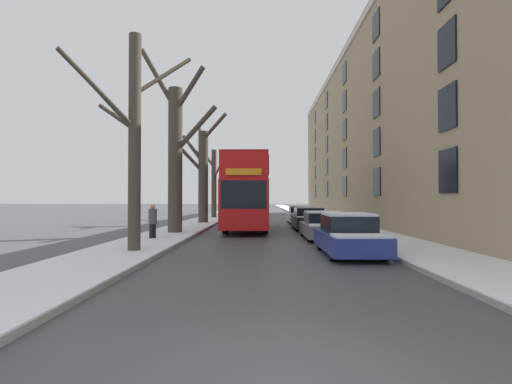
{
  "coord_description": "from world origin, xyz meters",
  "views": [
    {
      "loc": [
        -0.39,
        -3.8,
        1.87
      ],
      "look_at": [
        -0.62,
        15.53,
        2.22
      ],
      "focal_mm": 28.0,
      "sensor_mm": 36.0,
      "label": 1
    }
  ],
  "objects_px": {
    "bare_tree_left_3": "(214,181)",
    "parked_car_3": "(299,215)",
    "bare_tree_left_1": "(176,153)",
    "double_decker_bus": "(247,190)",
    "bare_tree_left_0": "(133,135)",
    "parked_car_2": "(309,219)",
    "pedestrian_left_sidewalk": "(153,221)",
    "parked_car_0": "(349,236)",
    "bare_tree_left_2": "(203,172)",
    "parked_car_1": "(324,226)"
  },
  "relations": [
    {
      "from": "double_decker_bus",
      "to": "pedestrian_left_sidewalk",
      "type": "xyz_separation_m",
      "value": [
        -3.94,
        -7.12,
        -1.53
      ]
    },
    {
      "from": "bare_tree_left_0",
      "to": "parked_car_2",
      "type": "distance_m",
      "value": 13.87
    },
    {
      "from": "parked_car_0",
      "to": "bare_tree_left_0",
      "type": "bearing_deg",
      "value": -179.35
    },
    {
      "from": "bare_tree_left_1",
      "to": "parked_car_3",
      "type": "bearing_deg",
      "value": 53.22
    },
    {
      "from": "bare_tree_left_0",
      "to": "parked_car_0",
      "type": "relative_size",
      "value": 1.75
    },
    {
      "from": "bare_tree_left_3",
      "to": "parked_car_3",
      "type": "relative_size",
      "value": 1.62
    },
    {
      "from": "bare_tree_left_0",
      "to": "parked_car_2",
      "type": "relative_size",
      "value": 1.64
    },
    {
      "from": "double_decker_bus",
      "to": "pedestrian_left_sidewalk",
      "type": "distance_m",
      "value": 8.28
    },
    {
      "from": "bare_tree_left_1",
      "to": "double_decker_bus",
      "type": "distance_m",
      "value": 5.64
    },
    {
      "from": "bare_tree_left_2",
      "to": "double_decker_bus",
      "type": "bearing_deg",
      "value": -55.37
    },
    {
      "from": "parked_car_3",
      "to": "parked_car_0",
      "type": "bearing_deg",
      "value": -90.0
    },
    {
      "from": "parked_car_1",
      "to": "pedestrian_left_sidewalk",
      "type": "bearing_deg",
      "value": -170.6
    },
    {
      "from": "parked_car_2",
      "to": "parked_car_3",
      "type": "bearing_deg",
      "value": 90.0
    },
    {
      "from": "parked_car_3",
      "to": "pedestrian_left_sidewalk",
      "type": "bearing_deg",
      "value": -120.58
    },
    {
      "from": "parked_car_2",
      "to": "pedestrian_left_sidewalk",
      "type": "bearing_deg",
      "value": -137.42
    },
    {
      "from": "bare_tree_left_2",
      "to": "parked_car_2",
      "type": "xyz_separation_m",
      "value": [
        7.32,
        -5.1,
        -3.26
      ]
    },
    {
      "from": "bare_tree_left_0",
      "to": "bare_tree_left_1",
      "type": "bearing_deg",
      "value": 91.01
    },
    {
      "from": "parked_car_2",
      "to": "parked_car_0",
      "type": "bearing_deg",
      "value": -90.0
    },
    {
      "from": "bare_tree_left_1",
      "to": "bare_tree_left_0",
      "type": "bearing_deg",
      "value": -88.99
    },
    {
      "from": "parked_car_0",
      "to": "pedestrian_left_sidewalk",
      "type": "relative_size",
      "value": 2.57
    },
    {
      "from": "bare_tree_left_1",
      "to": "double_decker_bus",
      "type": "relative_size",
      "value": 0.9
    },
    {
      "from": "bare_tree_left_3",
      "to": "double_decker_bus",
      "type": "height_order",
      "value": "bare_tree_left_3"
    },
    {
      "from": "double_decker_bus",
      "to": "parked_car_2",
      "type": "xyz_separation_m",
      "value": [
        3.8,
        -0.0,
        -1.8
      ]
    },
    {
      "from": "bare_tree_left_2",
      "to": "parked_car_2",
      "type": "relative_size",
      "value": 1.8
    },
    {
      "from": "double_decker_bus",
      "to": "bare_tree_left_2",
      "type": "bearing_deg",
      "value": 124.63
    },
    {
      "from": "parked_car_0",
      "to": "double_decker_bus",
      "type": "bearing_deg",
      "value": 108.68
    },
    {
      "from": "bare_tree_left_3",
      "to": "parked_car_3",
      "type": "distance_m",
      "value": 10.89
    },
    {
      "from": "double_decker_bus",
      "to": "parked_car_1",
      "type": "distance_m",
      "value": 7.2
    },
    {
      "from": "bare_tree_left_0",
      "to": "parked_car_2",
      "type": "height_order",
      "value": "bare_tree_left_0"
    },
    {
      "from": "bare_tree_left_0",
      "to": "pedestrian_left_sidewalk",
      "type": "relative_size",
      "value": 4.5
    },
    {
      "from": "bare_tree_left_2",
      "to": "bare_tree_left_3",
      "type": "relative_size",
      "value": 1.22
    },
    {
      "from": "bare_tree_left_3",
      "to": "bare_tree_left_2",
      "type": "bearing_deg",
      "value": -88.87
    },
    {
      "from": "bare_tree_left_3",
      "to": "bare_tree_left_1",
      "type": "bearing_deg",
      "value": -89.76
    },
    {
      "from": "parked_car_0",
      "to": "parked_car_1",
      "type": "height_order",
      "value": "parked_car_0"
    },
    {
      "from": "parked_car_1",
      "to": "pedestrian_left_sidewalk",
      "type": "relative_size",
      "value": 2.65
    },
    {
      "from": "parked_car_3",
      "to": "bare_tree_left_3",
      "type": "bearing_deg",
      "value": 135.59
    },
    {
      "from": "parked_car_3",
      "to": "parked_car_2",
      "type": "bearing_deg",
      "value": -90.0
    },
    {
      "from": "parked_car_2",
      "to": "bare_tree_left_3",
      "type": "bearing_deg",
      "value": 119.33
    },
    {
      "from": "parked_car_0",
      "to": "pedestrian_left_sidewalk",
      "type": "bearing_deg",
      "value": 152.02
    },
    {
      "from": "bare_tree_left_0",
      "to": "parked_car_0",
      "type": "distance_m",
      "value": 8.04
    },
    {
      "from": "bare_tree_left_0",
      "to": "parked_car_2",
      "type": "bearing_deg",
      "value": 57.24
    },
    {
      "from": "bare_tree_left_2",
      "to": "parked_car_0",
      "type": "bearing_deg",
      "value": -65.86
    },
    {
      "from": "bare_tree_left_0",
      "to": "pedestrian_left_sidewalk",
      "type": "height_order",
      "value": "bare_tree_left_0"
    },
    {
      "from": "double_decker_bus",
      "to": "parked_car_2",
      "type": "height_order",
      "value": "double_decker_bus"
    },
    {
      "from": "bare_tree_left_0",
      "to": "bare_tree_left_2",
      "type": "relative_size",
      "value": 0.92
    },
    {
      "from": "bare_tree_left_2",
      "to": "bare_tree_left_0",
      "type": "bearing_deg",
      "value": -89.86
    },
    {
      "from": "parked_car_2",
      "to": "parked_car_1",
      "type": "bearing_deg",
      "value": -90.0
    },
    {
      "from": "bare_tree_left_1",
      "to": "parked_car_3",
      "type": "distance_m",
      "value": 12.9
    },
    {
      "from": "bare_tree_left_3",
      "to": "parked_car_0",
      "type": "height_order",
      "value": "bare_tree_left_3"
    },
    {
      "from": "bare_tree_left_1",
      "to": "bare_tree_left_3",
      "type": "height_order",
      "value": "bare_tree_left_1"
    }
  ]
}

